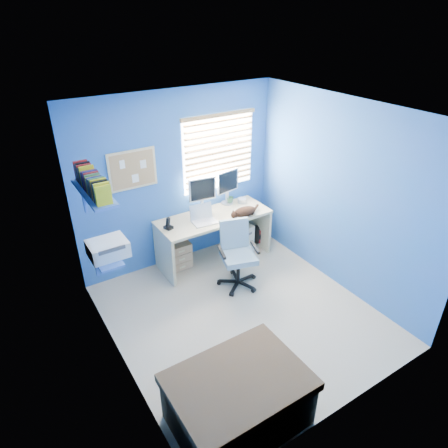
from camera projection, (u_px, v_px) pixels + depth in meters
floor at (242, 314)px, 5.00m from camera, size 3.00×3.20×0.00m
ceiling at (247, 113)px, 3.80m from camera, size 3.00×3.20×0.00m
wall_back at (179, 180)px, 5.58m from camera, size 3.00×0.01×2.50m
wall_front at (358, 310)px, 3.21m from camera, size 3.00×0.01×2.50m
wall_left at (111, 270)px, 3.69m from camera, size 0.01×3.20×2.50m
wall_right at (340, 197)px, 5.10m from camera, size 0.01×3.20×2.50m
desk at (214, 238)px, 5.92m from camera, size 1.66×0.65×0.74m
laptop at (204, 215)px, 5.52m from camera, size 0.36×0.29×0.22m
monitor_left at (202, 195)px, 5.73m from camera, size 0.41×0.18×0.54m
monitor_right at (227, 187)px, 5.98m from camera, size 0.42×0.19×0.54m
phone at (168, 223)px, 5.37m from camera, size 0.12×0.13×0.17m
mug at (230, 200)px, 6.09m from camera, size 0.10×0.09×0.10m
cd_spindle at (242, 200)px, 6.12m from camera, size 0.13×0.13×0.07m
cat at (245, 212)px, 5.72m from camera, size 0.39×0.24×0.13m
tower_pc at (240, 235)px, 6.27m from camera, size 0.26×0.47×0.45m
drawer_boxes at (178, 255)px, 5.83m from camera, size 0.35×0.28×0.41m
yellow_book at (240, 249)px, 6.11m from camera, size 0.03×0.17×0.24m
backpack at (260, 233)px, 6.41m from camera, size 0.37×0.31×0.38m
bed_corner at (238, 400)px, 3.60m from camera, size 1.16×0.82×0.56m
office_chair at (237, 262)px, 5.41m from camera, size 0.66×0.66×0.91m
window_blinds at (219, 152)px, 5.72m from camera, size 1.15×0.05×1.10m
corkboard at (133, 170)px, 5.12m from camera, size 0.64×0.02×0.52m
wall_shelves at (99, 217)px, 4.23m from camera, size 0.42×0.90×1.05m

